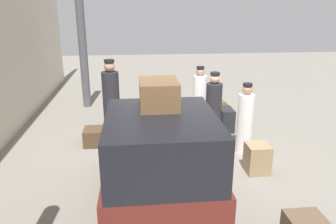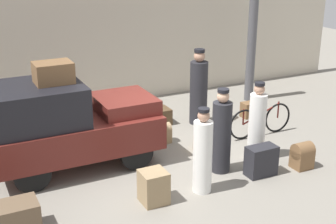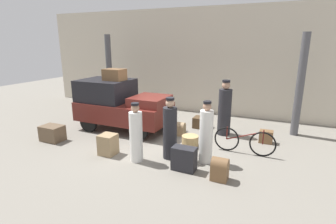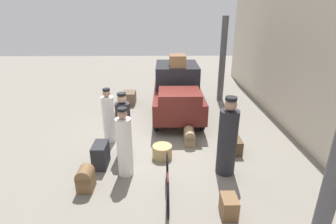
# 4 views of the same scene
# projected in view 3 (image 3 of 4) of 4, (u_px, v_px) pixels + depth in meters

# --- Properties ---
(ground_plane) EXTENTS (30.00, 30.00, 0.00)m
(ground_plane) POSITION_uv_depth(u_px,v_px,m) (160.00, 141.00, 8.37)
(ground_plane) COLOR gray
(station_building_facade) EXTENTS (16.00, 0.15, 4.50)m
(station_building_facade) POSITION_uv_depth(u_px,v_px,m) (200.00, 61.00, 11.38)
(station_building_facade) COLOR beige
(station_building_facade) RESTS_ON ground
(canopy_pillar_left) EXTENTS (0.25, 0.25, 3.39)m
(canopy_pillar_left) POSITION_uv_depth(u_px,v_px,m) (109.00, 74.00, 11.56)
(canopy_pillar_left) COLOR #4C4C51
(canopy_pillar_left) RESTS_ON ground
(canopy_pillar_right) EXTENTS (0.25, 0.25, 3.39)m
(canopy_pillar_right) POSITION_uv_depth(u_px,v_px,m) (300.00, 86.00, 8.57)
(canopy_pillar_right) COLOR #4C4C51
(canopy_pillar_right) RESTS_ON ground
(truck) EXTENTS (3.27, 1.63, 1.77)m
(truck) POSITION_uv_depth(u_px,v_px,m) (120.00, 104.00, 9.36)
(truck) COLOR black
(truck) RESTS_ON ground
(bicycle) EXTENTS (1.71, 0.04, 0.76)m
(bicycle) POSITION_uv_depth(u_px,v_px,m) (244.00, 141.00, 7.40)
(bicycle) COLOR black
(bicycle) RESTS_ON ground
(wicker_basket) EXTENTS (0.51, 0.51, 0.33)m
(wicker_basket) POSITION_uv_depth(u_px,v_px,m) (190.00, 141.00, 7.97)
(wicker_basket) COLOR tan
(wicker_basket) RESTS_ON ground
(porter_carrying_trunk) EXTENTS (0.38, 0.38, 1.69)m
(porter_carrying_trunk) POSITION_uv_depth(u_px,v_px,m) (170.00, 131.00, 7.02)
(porter_carrying_trunk) COLOR #232328
(porter_carrying_trunk) RESTS_ON ground
(porter_with_bicycle) EXTENTS (0.44, 0.44, 1.88)m
(porter_with_bicycle) POSITION_uv_depth(u_px,v_px,m) (225.00, 110.00, 8.82)
(porter_with_bicycle) COLOR #232328
(porter_with_bicycle) RESTS_ON ground
(conductor_in_dark_uniform) EXTENTS (0.34, 0.34, 1.59)m
(conductor_in_dark_uniform) POSITION_uv_depth(u_px,v_px,m) (136.00, 135.00, 6.85)
(conductor_in_dark_uniform) COLOR white
(conductor_in_dark_uniform) RESTS_ON ground
(porter_lifting_near_truck) EXTENTS (0.35, 0.35, 1.65)m
(porter_lifting_near_truck) POSITION_uv_depth(u_px,v_px,m) (206.00, 135.00, 6.78)
(porter_lifting_near_truck) COLOR white
(porter_lifting_near_truck) RESTS_ON ground
(trunk_large_brown) EXTENTS (0.59, 0.33, 0.59)m
(trunk_large_brown) POSITION_uv_depth(u_px,v_px,m) (184.00, 159.00, 6.46)
(trunk_large_brown) COLOR #232328
(trunk_large_brown) RESTS_ON ground
(trunk_wicker_pale) EXTENTS (0.54, 0.49, 0.39)m
(trunk_wicker_pale) POSITION_uv_depth(u_px,v_px,m) (201.00, 122.00, 9.68)
(trunk_wicker_pale) COLOR #4C3823
(trunk_wicker_pale) RESTS_ON ground
(trunk_umber_medium) EXTENTS (0.44, 0.44, 0.58)m
(trunk_umber_medium) POSITION_uv_depth(u_px,v_px,m) (108.00, 144.00, 7.37)
(trunk_umber_medium) COLOR #937A56
(trunk_umber_medium) RESTS_ON ground
(suitcase_small_leather) EXTENTS (0.69, 0.51, 0.50)m
(suitcase_small_leather) POSITION_uv_depth(u_px,v_px,m) (52.00, 133.00, 8.40)
(suitcase_small_leather) COLOR brown
(suitcase_small_leather) RESTS_ON ground
(suitcase_black_upright) EXTENTS (0.41, 0.29, 0.39)m
(suitcase_black_upright) POSITION_uv_depth(u_px,v_px,m) (266.00, 137.00, 8.24)
(suitcase_black_upright) COLOR brown
(suitcase_black_upright) RESTS_ON ground
(suitcase_tan_flat) EXTENTS (0.50, 0.29, 0.46)m
(suitcase_tan_flat) POSITION_uv_depth(u_px,v_px,m) (178.00, 128.00, 8.91)
(suitcase_tan_flat) COLOR #937A56
(suitcase_tan_flat) RESTS_ON ground
(trunk_barrel_dark) EXTENTS (0.38, 0.33, 0.54)m
(trunk_barrel_dark) POSITION_uv_depth(u_px,v_px,m) (220.00, 169.00, 6.00)
(trunk_barrel_dark) COLOR brown
(trunk_barrel_dark) RESTS_ON ground
(trunk_on_truck_roof) EXTENTS (0.70, 0.55, 0.40)m
(trunk_on_truck_roof) POSITION_uv_depth(u_px,v_px,m) (115.00, 75.00, 9.15)
(trunk_on_truck_roof) COLOR brown
(trunk_on_truck_roof) RESTS_ON truck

